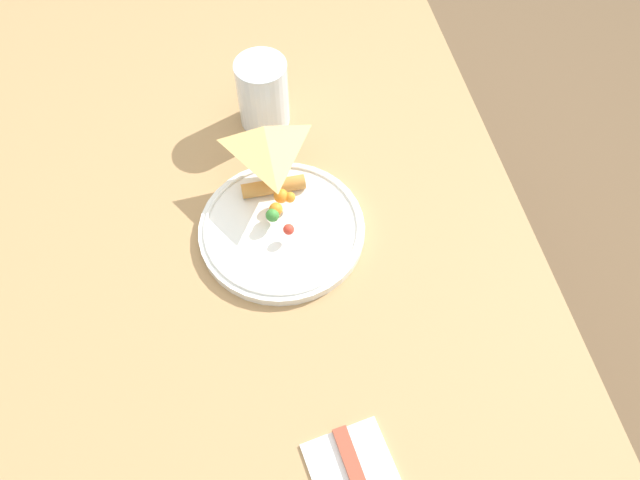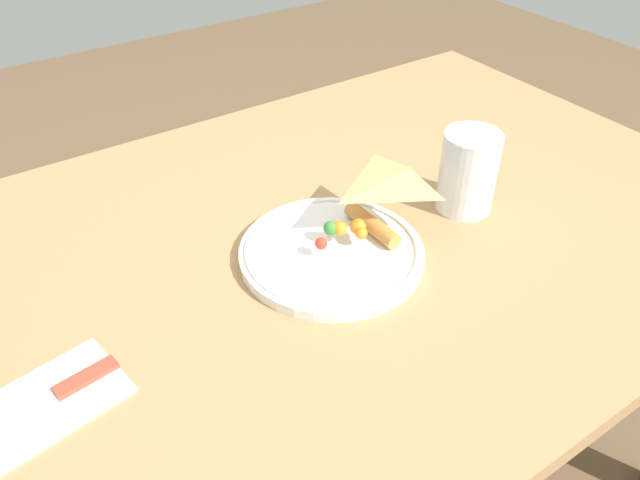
% 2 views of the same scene
% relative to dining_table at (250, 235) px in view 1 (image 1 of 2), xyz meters
% --- Properties ---
extents(ground_plane, '(6.00, 6.00, 0.00)m').
position_rel_dining_table_xyz_m(ground_plane, '(0.00, 0.00, -0.65)').
color(ground_plane, brown).
extents(dining_table, '(1.28, 0.89, 0.75)m').
position_rel_dining_table_xyz_m(dining_table, '(0.00, 0.00, 0.00)').
color(dining_table, '#A87F51').
rests_on(dining_table, ground_plane).
extents(plate_pizza, '(0.26, 0.26, 0.05)m').
position_rel_dining_table_xyz_m(plate_pizza, '(0.06, 0.05, 0.11)').
color(plate_pizza, white).
rests_on(plate_pizza, dining_table).
extents(milk_glass, '(0.09, 0.09, 0.13)m').
position_rel_dining_table_xyz_m(milk_glass, '(-0.18, 0.06, 0.15)').
color(milk_glass, white).
rests_on(milk_glass, dining_table).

